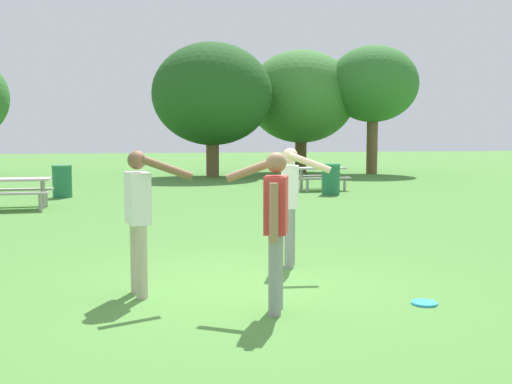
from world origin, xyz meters
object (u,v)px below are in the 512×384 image
person_thrower (291,197)px  person_bystander (139,211)px  picnic_table_near (15,187)px  tree_far_right (301,97)px  tree_slender_mid (373,85)px  trash_can_further_along (62,181)px  tree_broad_center (212,94)px  person_catcher (275,219)px  trash_can_beside_table (331,179)px  frisbee (424,303)px  picnic_table_far (320,173)px

person_thrower → person_bystander: (-2.09, -1.07, 0.00)m
person_thrower → picnic_table_near: bearing=122.0°
tree_far_right → tree_slender_mid: size_ratio=0.99×
trash_can_further_along → tree_broad_center: tree_broad_center is taller
trash_can_further_along → tree_slender_mid: tree_slender_mid is taller
person_catcher → picnic_table_near: bearing=112.6°
tree_far_right → person_bystander: bearing=-111.7°
person_bystander → tree_slender_mid: bearing=59.6°
person_bystander → trash_can_further_along: 11.72m
picnic_table_near → trash_can_further_along: trash_can_further_along is taller
trash_can_beside_table → trash_can_further_along: (-8.06, 0.98, 0.00)m
tree_broad_center → person_bystander: bearing=-101.1°
person_bystander → trash_can_further_along: size_ratio=1.71×
picnic_table_near → tree_far_right: bearing=48.5°
frisbee → tree_slender_mid: (8.82, 21.13, 4.29)m
person_thrower → picnic_table_near: 9.18m
person_thrower → person_catcher: (-0.77, -2.04, 0.00)m
person_catcher → frisbee: person_catcher is taller
trash_can_beside_table → picnic_table_near: bearing=-169.1°
frisbee → tree_slender_mid: bearing=67.4°
person_bystander → picnic_table_far: bearing=62.5°
person_thrower → picnic_table_near: (-4.86, 7.78, -0.40)m
picnic_table_near → person_thrower: bearing=-58.0°
tree_broad_center → person_thrower: bearing=-95.4°
picnic_table_far → tree_far_right: bearing=76.4°
person_bystander → tree_slender_mid: size_ratio=0.27×
picnic_table_near → tree_slender_mid: bearing=37.6°
frisbee → person_bystander: bearing=160.2°
person_bystander → picnic_table_far: 13.80m
person_thrower → tree_broad_center: size_ratio=0.28×
picnic_table_far → trash_can_beside_table: trash_can_beside_table is taller
person_catcher → person_bystander: 1.63m
frisbee → tree_far_right: 23.86m
person_thrower → person_catcher: same height
trash_can_further_along → tree_far_right: (10.58, 10.23, 3.30)m
frisbee → trash_can_further_along: (-4.85, 12.62, 0.47)m
trash_can_further_along → tree_far_right: tree_far_right is taller
frisbee → picnic_table_far: bearing=75.6°
tree_far_right → tree_slender_mid: tree_slender_mid is taller
person_bystander → frisbee: (2.96, -1.06, -0.95)m
tree_far_right → tree_slender_mid: 3.57m
trash_can_beside_table → trash_can_further_along: same height
person_catcher → picnic_table_far: bearing=69.0°
person_catcher → trash_can_further_along: 12.93m
frisbee → tree_broad_center: size_ratio=0.05×
picnic_table_far → person_bystander: bearing=-117.5°
tree_far_right → trash_can_beside_table: bearing=-102.6°
picnic_table_near → tree_slender_mid: (14.55, 11.22, 3.74)m
trash_can_beside_table → tree_broad_center: bearing=104.5°
picnic_table_near → tree_far_right: size_ratio=0.28×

